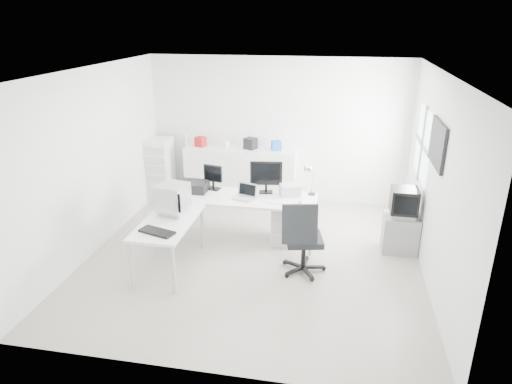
% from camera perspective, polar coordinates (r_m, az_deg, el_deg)
% --- Properties ---
extents(floor, '(5.00, 5.00, 0.01)m').
position_cam_1_polar(floor, '(7.13, -0.30, -8.09)').
color(floor, beige).
rests_on(floor, ground).
extents(ceiling, '(5.00, 5.00, 0.01)m').
position_cam_1_polar(ceiling, '(6.26, -0.35, 14.89)').
color(ceiling, white).
rests_on(ceiling, back_wall).
extents(back_wall, '(5.00, 0.02, 2.80)m').
position_cam_1_polar(back_wall, '(8.93, 2.74, 7.65)').
color(back_wall, silver).
rests_on(back_wall, floor).
extents(left_wall, '(0.02, 5.00, 2.80)m').
position_cam_1_polar(left_wall, '(7.43, -19.66, 3.61)').
color(left_wall, silver).
rests_on(left_wall, floor).
extents(right_wall, '(0.02, 5.00, 2.80)m').
position_cam_1_polar(right_wall, '(6.59, 21.57, 1.18)').
color(right_wall, silver).
rests_on(right_wall, floor).
extents(window, '(0.02, 1.20, 1.10)m').
position_cam_1_polar(window, '(7.66, 20.13, 5.62)').
color(window, white).
rests_on(window, right_wall).
extents(wall_picture, '(0.04, 0.90, 0.60)m').
position_cam_1_polar(wall_picture, '(6.53, 21.75, 5.62)').
color(wall_picture, black).
rests_on(wall_picture, right_wall).
extents(main_desk, '(2.40, 0.80, 0.75)m').
position_cam_1_polar(main_desk, '(7.53, -1.71, -3.24)').
color(main_desk, white).
rests_on(main_desk, floor).
extents(side_desk, '(0.70, 1.40, 0.75)m').
position_cam_1_polar(side_desk, '(6.81, -10.75, -6.40)').
color(side_desk, white).
rests_on(side_desk, floor).
extents(drawer_pedestal, '(0.40, 0.50, 0.60)m').
position_cam_1_polar(drawer_pedestal, '(7.50, 3.62, -4.01)').
color(drawer_pedestal, white).
rests_on(drawer_pedestal, floor).
extents(inkjet_printer, '(0.47, 0.37, 0.17)m').
position_cam_1_polar(inkjet_printer, '(7.66, -7.82, 0.70)').
color(inkjet_printer, black).
rests_on(inkjet_printer, main_desk).
extents(lcd_monitor_small, '(0.36, 0.26, 0.42)m').
position_cam_1_polar(lcd_monitor_small, '(7.66, -5.39, 1.82)').
color(lcd_monitor_small, black).
rests_on(lcd_monitor_small, main_desk).
extents(lcd_monitor_large, '(0.55, 0.28, 0.54)m').
position_cam_1_polar(lcd_monitor_large, '(7.45, 1.27, 1.87)').
color(lcd_monitor_large, black).
rests_on(lcd_monitor_large, main_desk).
extents(laptop, '(0.42, 0.42, 0.22)m').
position_cam_1_polar(laptop, '(7.24, -1.53, -0.09)').
color(laptop, '#B7B7BA').
rests_on(laptop, main_desk).
extents(white_keyboard, '(0.41, 0.14, 0.02)m').
position_cam_1_polar(white_keyboard, '(7.14, 3.11, -1.32)').
color(white_keyboard, white).
rests_on(white_keyboard, main_desk).
extents(white_mouse, '(0.06, 0.06, 0.06)m').
position_cam_1_polar(white_mouse, '(7.14, 5.55, -1.16)').
color(white_mouse, white).
rests_on(white_mouse, main_desk).
extents(laser_printer, '(0.39, 0.37, 0.18)m').
position_cam_1_polar(laser_printer, '(7.44, 4.27, 0.29)').
color(laser_printer, '#B2B2B2').
rests_on(laser_printer, main_desk).
extents(desk_lamp, '(0.21, 0.21, 0.53)m').
position_cam_1_polar(desk_lamp, '(7.43, 7.06, 1.57)').
color(desk_lamp, silver).
rests_on(desk_lamp, main_desk).
extents(crt_monitor, '(0.45, 0.45, 0.44)m').
position_cam_1_polar(crt_monitor, '(6.77, -10.35, -0.96)').
color(crt_monitor, '#B7B7BA').
rests_on(crt_monitor, side_desk).
extents(black_keyboard, '(0.53, 0.34, 0.03)m').
position_cam_1_polar(black_keyboard, '(6.31, -12.27, -4.88)').
color(black_keyboard, black).
rests_on(black_keyboard, side_desk).
extents(office_chair, '(0.78, 0.78, 1.14)m').
position_cam_1_polar(office_chair, '(6.53, 6.04, -5.43)').
color(office_chair, '#232628').
rests_on(office_chair, floor).
extents(tv_cabinet, '(0.54, 0.44, 0.59)m').
position_cam_1_polar(tv_cabinet, '(7.52, 17.56, -4.99)').
color(tv_cabinet, gray).
rests_on(tv_cabinet, floor).
extents(crt_tv, '(0.50, 0.48, 0.45)m').
position_cam_1_polar(crt_tv, '(7.32, 18.00, -1.35)').
color(crt_tv, black).
rests_on(crt_tv, tv_cabinet).
extents(sideboard, '(2.17, 0.54, 1.09)m').
position_cam_1_polar(sideboard, '(9.04, -1.92, 2.17)').
color(sideboard, white).
rests_on(sideboard, floor).
extents(clutter_box_a, '(0.23, 0.22, 0.19)m').
position_cam_1_polar(clutter_box_a, '(9.06, -6.94, 6.27)').
color(clutter_box_a, '#A21719').
rests_on(clutter_box_a, sideboard).
extents(clutter_box_b, '(0.17, 0.16, 0.14)m').
position_cam_1_polar(clutter_box_b, '(8.93, -3.85, 6.00)').
color(clutter_box_b, white).
rests_on(clutter_box_b, sideboard).
extents(clutter_box_c, '(0.27, 0.26, 0.21)m').
position_cam_1_polar(clutter_box_c, '(8.81, -0.69, 6.09)').
color(clutter_box_c, black).
rests_on(clutter_box_c, sideboard).
extents(clutter_box_d, '(0.22, 0.21, 0.18)m').
position_cam_1_polar(clutter_box_d, '(8.74, 2.54, 5.82)').
color(clutter_box_d, blue).
rests_on(clutter_box_d, sideboard).
extents(clutter_bottle, '(0.07, 0.07, 0.22)m').
position_cam_1_polar(clutter_bottle, '(9.19, -8.67, 6.50)').
color(clutter_bottle, white).
rests_on(clutter_bottle, sideboard).
extents(filing_cabinet, '(0.44, 0.52, 1.24)m').
position_cam_1_polar(filing_cabinet, '(9.30, -11.82, 2.78)').
color(filing_cabinet, white).
rests_on(filing_cabinet, floor).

